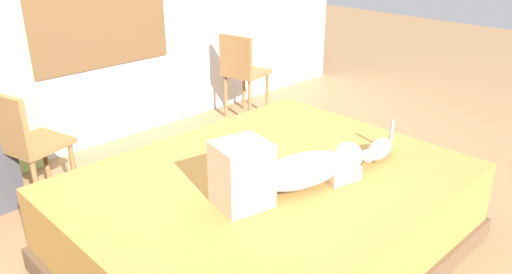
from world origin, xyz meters
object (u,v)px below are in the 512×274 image
Objects in this scene: bed at (268,216)px; chair_by_desk at (26,141)px; chair_spare at (242,69)px; person_lying at (287,170)px; cat at (378,150)px.

bed is 2.61× the size of chair_by_desk.
person_lying is at bearing -127.23° from chair_spare.
cat is 2.27m from chair_spare.
bed is 0.77m from cat.
bed is 1.72m from chair_by_desk.
cat is (0.66, -0.14, -0.05)m from person_lying.
person_lying is at bearing -66.30° from chair_by_desk.
chair_by_desk is at bearing 113.70° from person_lying.
bed is 2.61× the size of chair_spare.
person_lying reaches higher than chair_spare.
chair_by_desk is 1.00× the size of chair_spare.
chair_spare is (0.84, 2.11, -0.09)m from cat.
chair_spare is at bearing 7.08° from chair_by_desk.
cat is (0.62, -0.32, 0.33)m from bed.
person_lying is 1.85m from chair_by_desk.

